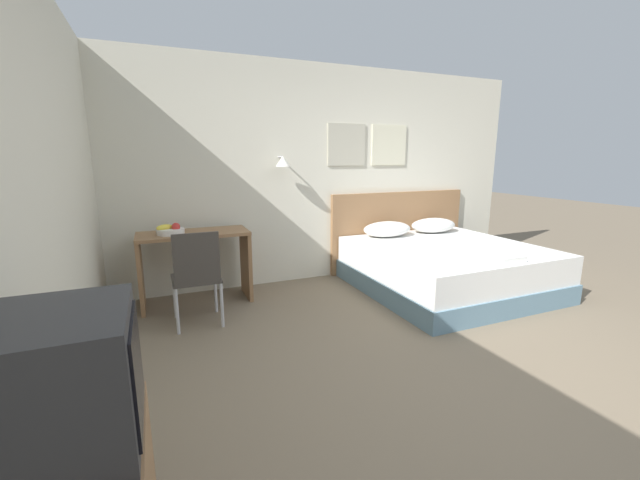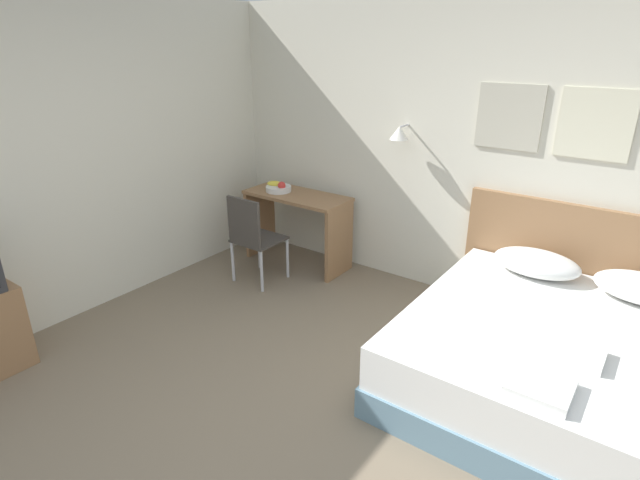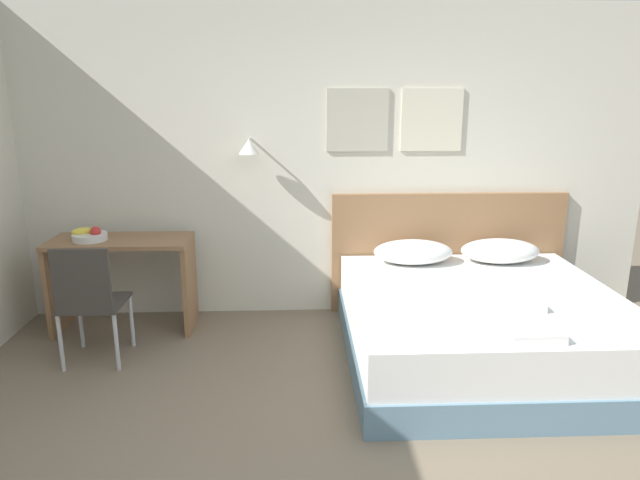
# 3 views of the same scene
# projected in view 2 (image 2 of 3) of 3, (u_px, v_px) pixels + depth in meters

# --- Properties ---
(ground_plane) EXTENTS (24.00, 24.00, 0.00)m
(ground_plane) POSITION_uv_depth(u_px,v_px,m) (277.00, 454.00, 2.96)
(ground_plane) COLOR #756651
(wall_back) EXTENTS (5.79, 0.31, 2.65)m
(wall_back) POSITION_uv_depth(u_px,v_px,m) (465.00, 156.00, 4.40)
(wall_back) COLOR beige
(wall_back) RESTS_ON ground_plane
(bed) EXTENTS (1.95, 1.97, 0.53)m
(bed) POSITION_uv_depth(u_px,v_px,m) (556.00, 363.00, 3.36)
(bed) COLOR #66899E
(bed) RESTS_ON ground_plane
(headboard) EXTENTS (2.07, 0.06, 1.07)m
(headboard) POSITION_uv_depth(u_px,v_px,m) (592.00, 273.00, 4.02)
(headboard) COLOR #8E6642
(headboard) RESTS_ON ground_plane
(pillow_left) EXTENTS (0.66, 0.40, 0.19)m
(pillow_left) POSITION_uv_depth(u_px,v_px,m) (536.00, 263.00, 3.97)
(pillow_left) COLOR white
(pillow_left) RESTS_ON bed
(folded_towel_near_foot) EXTENTS (0.36, 0.26, 0.06)m
(folded_towel_near_foot) POSITION_uv_depth(u_px,v_px,m) (572.00, 351.00, 2.97)
(folded_towel_near_foot) COLOR white
(folded_towel_near_foot) RESTS_ON bed
(folded_towel_mid_bed) EXTENTS (0.32, 0.31, 0.06)m
(folded_towel_mid_bed) POSITION_uv_depth(u_px,v_px,m) (540.00, 387.00, 2.67)
(folded_towel_mid_bed) COLOR white
(folded_towel_mid_bed) RESTS_ON bed
(desk) EXTENTS (1.12, 0.49, 0.78)m
(desk) POSITION_uv_depth(u_px,v_px,m) (297.00, 216.00, 5.30)
(desk) COLOR #8E6642
(desk) RESTS_ON ground_plane
(desk_chair) EXTENTS (0.43, 0.43, 0.91)m
(desk_chair) POSITION_uv_depth(u_px,v_px,m) (252.00, 234.00, 4.84)
(desk_chair) COLOR #3D3833
(desk_chair) RESTS_ON ground_plane
(fruit_bowl) EXTENTS (0.28, 0.27, 0.12)m
(fruit_bowl) POSITION_uv_depth(u_px,v_px,m) (278.00, 188.00, 5.29)
(fruit_bowl) COLOR silver
(fruit_bowl) RESTS_ON desk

